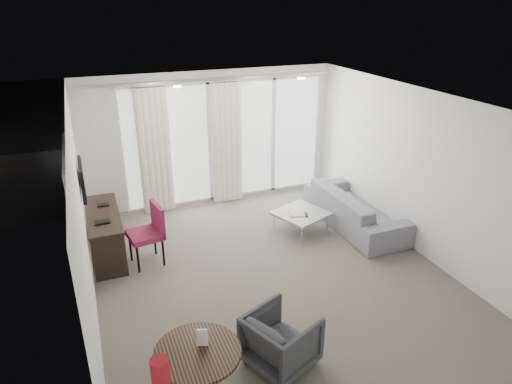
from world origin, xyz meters
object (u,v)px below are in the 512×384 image
object	(u,v)px
coffee_table	(301,222)
rattan_chair_b	(272,146)
rattan_chair_a	(235,164)
desk_chair	(145,235)
round_table	(199,378)
tub_armchair	(281,340)
desk	(106,234)
sofa	(354,208)

from	to	relation	value
coffee_table	rattan_chair_b	bearing A→B (deg)	74.70
coffee_table	rattan_chair_a	world-z (taller)	rattan_chair_a
desk_chair	round_table	world-z (taller)	desk_chair
tub_armchair	rattan_chair_a	world-z (taller)	rattan_chair_a
tub_armchair	rattan_chair_a	bearing A→B (deg)	-36.86
desk	rattan_chair_b	bearing A→B (deg)	36.62
desk_chair	rattan_chair_b	xyz separation A→B (m)	(3.68, 3.63, -0.07)
coffee_table	rattan_chair_b	distance (m)	3.69
sofa	rattan_chair_a	size ratio (longest dim) A/B	2.66
desk	sofa	size ratio (longest dim) A/B	0.69
sofa	rattan_chair_a	distance (m)	3.10
round_table	sofa	xyz separation A→B (m)	(3.64, 2.88, -0.01)
sofa	rattan_chair_a	bearing A→B (deg)	25.36
desk_chair	rattan_chair_a	bearing A→B (deg)	40.09
tub_armchair	round_table	bearing A→B (deg)	79.37
coffee_table	sofa	distance (m)	1.03
round_table	sofa	size ratio (longest dim) A/B	0.38
desk_chair	round_table	xyz separation A→B (m)	(0.07, -2.93, -0.14)
desk	rattan_chair_a	world-z (taller)	rattan_chair_a
rattan_chair_b	round_table	bearing A→B (deg)	-107.43
tub_armchair	sofa	distance (m)	3.74
coffee_table	rattan_chair_a	xyz separation A→B (m)	(-0.32, 2.67, 0.25)
sofa	rattan_chair_b	size ratio (longest dim) A/B	2.73
desk	round_table	world-z (taller)	desk
coffee_table	rattan_chair_b	size ratio (longest dim) A/B	0.97
round_table	sofa	bearing A→B (deg)	38.35
round_table	sofa	world-z (taller)	round_table
desk	round_table	size ratio (longest dim) A/B	1.82
rattan_chair_a	rattan_chair_b	size ratio (longest dim) A/B	1.03
tub_armchair	rattan_chair_b	bearing A→B (deg)	-45.69
sofa	coffee_table	bearing A→B (deg)	82.31
desk	sofa	distance (m)	4.30
tub_armchair	coffee_table	xyz separation A→B (m)	(1.63, 2.79, -0.14)
desk_chair	tub_armchair	xyz separation A→B (m)	(1.07, -2.70, -0.16)
rattan_chair_b	sofa	bearing A→B (deg)	-78.14
desk_chair	sofa	distance (m)	3.71
desk	desk_chair	distance (m)	0.75
desk_chair	coffee_table	bearing A→B (deg)	-7.23
desk	tub_armchair	distance (m)	3.58
sofa	rattan_chair_a	xyz separation A→B (m)	(-1.33, 2.80, 0.10)
desk	rattan_chair_a	distance (m)	3.71
desk	tub_armchair	xyz separation A→B (m)	(1.63, -3.19, -0.04)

